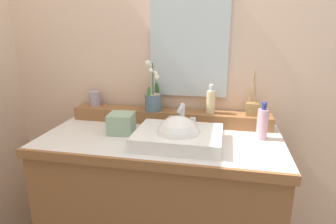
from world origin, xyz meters
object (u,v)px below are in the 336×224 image
potted_plant (153,98)px  reed_diffuser (252,108)px  tissue_box (121,123)px  tumbler_cup (95,98)px  sink_basin (178,138)px  soap_dispenser (211,101)px  lotion_bottle (262,123)px

potted_plant → reed_diffuser: size_ratio=1.17×
tissue_box → tumbler_cup: bearing=137.8°
reed_diffuser → potted_plant: bearing=-177.9°
sink_basin → reed_diffuser: 0.49m
sink_basin → soap_dispenser: size_ratio=2.51×
sink_basin → tissue_box: size_ratio=3.22×
potted_plant → soap_dispenser: size_ratio=1.78×
sink_basin → soap_dispenser: soap_dispenser is taller
soap_dispenser → lotion_bottle: soap_dispenser is taller
soap_dispenser → reed_diffuser: (0.23, 0.01, -0.03)m
sink_basin → lotion_bottle: 0.44m
sink_basin → tumbler_cup: bearing=150.7°
soap_dispenser → reed_diffuser: size_ratio=0.66×
reed_diffuser → lotion_bottle: 0.17m
potted_plant → tissue_box: bearing=-121.3°
reed_diffuser → tumbler_cup: bearing=179.2°
soap_dispenser → tissue_box: (-0.46, -0.22, -0.09)m
tumbler_cup → tissue_box: 0.36m
soap_dispenser → reed_diffuser: reed_diffuser is taller
tumbler_cup → lotion_bottle: size_ratio=0.46×
tissue_box → sink_basin: bearing=-15.9°
potted_plant → lotion_bottle: (0.61, -0.14, -0.07)m
tumbler_cup → potted_plant: bearing=-4.9°
potted_plant → reed_diffuser: bearing=2.1°
sink_basin → tumbler_cup: sink_basin is taller
tumbler_cup → lotion_bottle: lotion_bottle is taller
tumbler_cup → tissue_box: size_ratio=0.69×
tissue_box → lotion_bottle: bearing=4.7°
soap_dispenser → tissue_box: 0.52m
soap_dispenser → lotion_bottle: (0.27, -0.16, -0.06)m
sink_basin → tissue_box: sink_basin is taller
reed_diffuser → tissue_box: (-0.69, -0.23, -0.06)m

